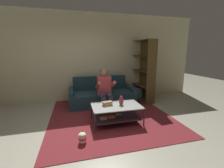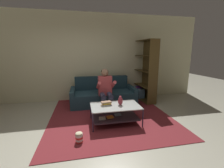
# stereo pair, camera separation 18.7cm
# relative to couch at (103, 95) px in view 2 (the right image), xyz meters

# --- Properties ---
(ground) EXTENTS (16.80, 16.80, 0.00)m
(ground) POSITION_rel_couch_xyz_m (-0.65, -1.82, -0.28)
(ground) COLOR #AEAB96
(back_partition) EXTENTS (8.40, 0.12, 2.90)m
(back_partition) POSITION_rel_couch_xyz_m (-0.65, 0.64, 1.17)
(back_partition) COLOR beige
(back_partition) RESTS_ON ground
(couch) EXTENTS (2.01, 0.90, 0.85)m
(couch) POSITION_rel_couch_xyz_m (0.00, 0.00, 0.00)
(couch) COLOR #1F3A45
(couch) RESTS_ON ground
(person_seated_center) EXTENTS (0.50, 0.58, 1.17)m
(person_seated_center) POSITION_rel_couch_xyz_m (0.00, -0.53, 0.36)
(person_seated_center) COLOR #3B3D57
(person_seated_center) RESTS_ON ground
(coffee_table) EXTENTS (1.12, 0.69, 0.43)m
(coffee_table) POSITION_rel_couch_xyz_m (0.08, -1.40, 0.01)
(coffee_table) COLOR #B9BEB9
(coffee_table) RESTS_ON ground
(area_rug) EXTENTS (3.00, 3.34, 0.01)m
(area_rug) POSITION_rel_couch_xyz_m (0.04, -0.83, -0.27)
(area_rug) COLOR maroon
(area_rug) RESTS_ON ground
(vase) EXTENTS (0.11, 0.11, 0.21)m
(vase) POSITION_rel_couch_xyz_m (0.20, -1.40, 0.25)
(vase) COLOR maroon
(vase) RESTS_ON coffee_table
(book_stack) EXTENTS (0.24, 0.16, 0.09)m
(book_stack) POSITION_rel_couch_xyz_m (-0.11, -1.34, 0.19)
(book_stack) COLOR silver
(book_stack) RESTS_ON coffee_table
(bookshelf) EXTENTS (0.41, 1.11, 2.02)m
(bookshelf) POSITION_rel_couch_xyz_m (1.49, 0.18, 0.55)
(bookshelf) COLOR #4D3A1A
(bookshelf) RESTS_ON ground
(popcorn_tub) EXTENTS (0.14, 0.14, 0.20)m
(popcorn_tub) POSITION_rel_couch_xyz_m (-0.74, -2.04, -0.18)
(popcorn_tub) COLOR red
(popcorn_tub) RESTS_ON ground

